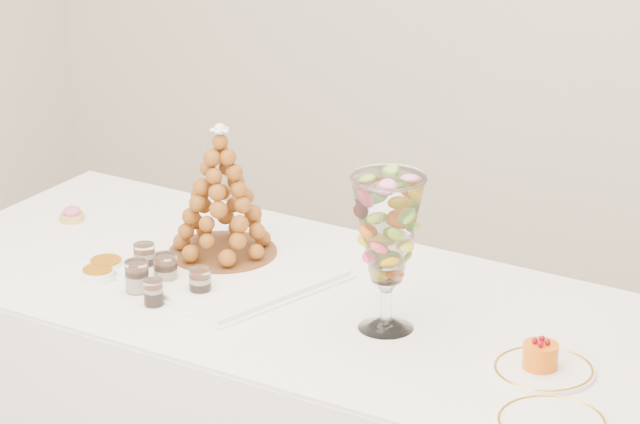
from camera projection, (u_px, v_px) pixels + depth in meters
The scene contains 14 objects.
lace_tray at pixel (211, 264), 3.71m from camera, with size 0.55×0.42×0.02m, color white.
macaron_vase at pixel (387, 231), 3.32m from camera, with size 0.16×0.16×0.36m.
cake_plate at pixel (544, 370), 3.20m from camera, with size 0.22×0.22×0.01m, color white.
spare_plate at pixel (552, 423), 2.98m from camera, with size 0.22×0.22×0.01m, color white.
pink_tart at pixel (72, 215), 4.00m from camera, with size 0.06×0.06×0.04m.
verrine_a at pixel (144, 258), 3.68m from camera, with size 0.05×0.05×0.07m, color white.
verrine_b at pixel (166, 270), 3.61m from camera, with size 0.06×0.06×0.08m, color white.
verrine_c at pixel (200, 283), 3.54m from camera, with size 0.05×0.05×0.07m, color white.
verrine_d at pixel (137, 276), 3.57m from camera, with size 0.06×0.06×0.08m, color white.
verrine_e at pixel (153, 293), 3.50m from camera, with size 0.05×0.05×0.06m, color white.
ramekin_back at pixel (106, 266), 3.69m from camera, with size 0.09×0.09×0.03m, color white.
ramekin_front at pixel (98, 275), 3.65m from camera, with size 0.08×0.08×0.03m, color white.
croquembouche at pixel (221, 191), 3.70m from camera, with size 0.27×0.27×0.34m.
mousse_cake at pixel (540, 355), 3.19m from camera, with size 0.08×0.08×0.07m.
Camera 1 is at (1.78, -2.59, 2.28)m, focal length 85.00 mm.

